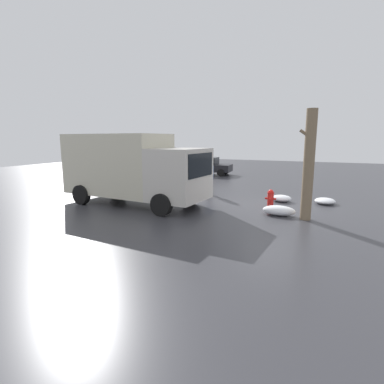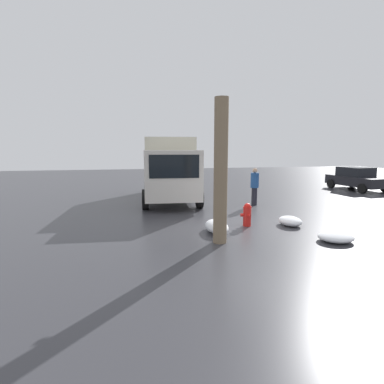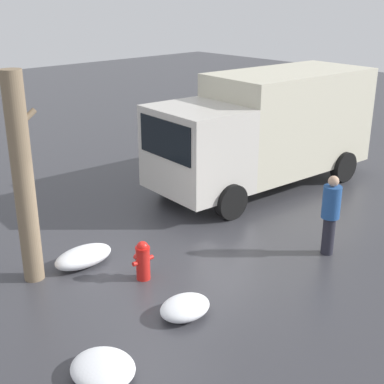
% 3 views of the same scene
% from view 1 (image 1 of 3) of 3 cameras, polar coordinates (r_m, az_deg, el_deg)
% --- Properties ---
extents(ground_plane, '(60.00, 60.00, 0.00)m').
position_cam_1_polar(ground_plane, '(13.75, 14.65, -2.86)').
color(ground_plane, '#38383D').
extents(fire_hydrant, '(0.48, 0.38, 0.81)m').
position_cam_1_polar(fire_hydrant, '(13.67, 14.72, -1.17)').
color(fire_hydrant, red).
rests_on(fire_hydrant, ground_plane).
extents(tree_trunk, '(0.60, 0.39, 4.07)m').
position_cam_1_polar(tree_trunk, '(11.81, 21.34, 4.76)').
color(tree_trunk, '#7F6B51').
rests_on(tree_trunk, ground_plane).
extents(delivery_truck, '(6.98, 3.12, 3.22)m').
position_cam_1_polar(delivery_truck, '(14.05, -11.40, 4.71)').
color(delivery_truck, beige).
rests_on(delivery_truck, ground_plane).
extents(pedestrian, '(0.39, 0.39, 1.77)m').
position_cam_1_polar(pedestrian, '(16.28, 3.44, 2.87)').
color(pedestrian, '#23232D').
rests_on(pedestrian, ground_plane).
extents(parked_car, '(3.94, 2.23, 1.48)m').
position_cam_1_polar(parked_car, '(25.60, 3.07, 4.99)').
color(parked_car, black).
rests_on(parked_car, ground_plane).
extents(snow_pile_by_hydrant, '(0.92, 1.03, 0.27)m').
position_cam_1_polar(snow_pile_by_hydrant, '(15.36, 24.00, -1.56)').
color(snow_pile_by_hydrant, white).
rests_on(snow_pile_by_hydrant, ground_plane).
extents(snow_pile_curbside, '(1.28, 0.69, 0.39)m').
position_cam_1_polar(snow_pile_curbside, '(12.40, 16.22, -3.41)').
color(snow_pile_curbside, white).
rests_on(snow_pile_curbside, ground_plane).
extents(snow_pile_by_tree, '(0.96, 0.74, 0.32)m').
position_cam_1_polar(snow_pile_by_tree, '(15.15, 16.65, -1.16)').
color(snow_pile_by_tree, white).
rests_on(snow_pile_by_tree, ground_plane).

